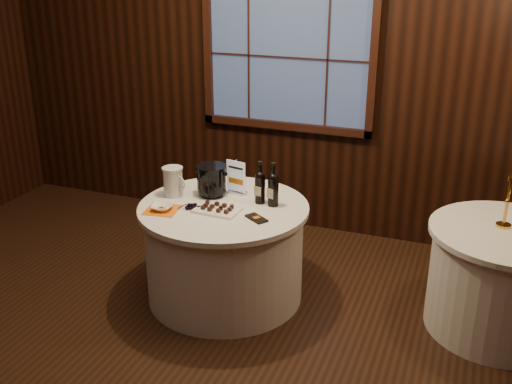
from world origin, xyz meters
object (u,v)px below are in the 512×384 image
at_px(grape_bunch, 192,207).
at_px(cracker_bowl, 162,207).
at_px(main_table, 224,251).
at_px(glass_pitcher, 173,181).
at_px(side_table, 502,280).
at_px(sign_stand, 237,182).
at_px(chocolate_box, 256,218).
at_px(chocolate_plate, 217,209).
at_px(port_bottle_left, 260,185).
at_px(ice_bucket, 211,180).
at_px(brass_candlestick, 506,209).
at_px(port_bottle_right, 273,187).

height_order(grape_bunch, cracker_bowl, cracker_bowl).
bearing_deg(grape_bunch, cracker_bowl, -157.44).
xyz_separation_m(main_table, glass_pitcher, (-0.44, 0.04, 0.50)).
relative_size(side_table, grape_bunch, 6.04).
bearing_deg(sign_stand, chocolate_box, -38.78).
height_order(main_table, chocolate_plate, chocolate_plate).
bearing_deg(side_table, glass_pitcher, -173.99).
distance_m(sign_stand, port_bottle_left, 0.27).
distance_m(chocolate_box, grape_bunch, 0.50).
xyz_separation_m(port_bottle_left, cracker_bowl, (-0.62, -0.39, -0.12)).
bearing_deg(chocolate_box, grape_bunch, -144.62).
distance_m(main_table, side_table, 2.02).
bearing_deg(cracker_bowl, side_table, 12.84).
distance_m(main_table, chocolate_plate, 0.42).
bearing_deg(port_bottle_left, main_table, -139.78).
relative_size(side_table, chocolate_plate, 3.27).
bearing_deg(grape_bunch, ice_bucket, 87.10).
distance_m(side_table, grape_bunch, 2.27).
height_order(chocolate_plate, brass_candlestick, brass_candlestick).
bearing_deg(glass_pitcher, cracker_bowl, -60.36).
height_order(sign_stand, chocolate_plate, sign_stand).
xyz_separation_m(ice_bucket, glass_pitcher, (-0.27, -0.11, -0.01)).
distance_m(sign_stand, brass_candlestick, 1.96).
distance_m(main_table, brass_candlestick, 2.05).
xyz_separation_m(side_table, port_bottle_right, (-1.65, -0.17, 0.53)).
distance_m(port_bottle_right, chocolate_box, 0.31).
xyz_separation_m(sign_stand, grape_bunch, (-0.18, -0.42, -0.07)).
bearing_deg(cracker_bowl, sign_stand, 52.83).
height_order(port_bottle_left, glass_pitcher, port_bottle_left).
height_order(port_bottle_right, chocolate_plate, port_bottle_right).
xyz_separation_m(sign_stand, glass_pitcher, (-0.44, -0.22, 0.02)).
xyz_separation_m(sign_stand, port_bottle_right, (0.35, -0.13, 0.05)).
distance_m(cracker_bowl, brass_candlestick, 2.41).
xyz_separation_m(ice_bucket, chocolate_plate, (0.17, -0.27, -0.11)).
bearing_deg(sign_stand, glass_pitcher, -141.02).
bearing_deg(glass_pitcher, sign_stand, 44.74).
bearing_deg(port_bottle_left, grape_bunch, -135.80).
distance_m(chocolate_box, cracker_bowl, 0.71).
xyz_separation_m(chocolate_plate, cracker_bowl, (-0.39, -0.13, 0.00)).
bearing_deg(chocolate_plate, port_bottle_right, 35.92).
height_order(sign_stand, brass_candlestick, brass_candlestick).
bearing_deg(grape_bunch, glass_pitcher, 141.53).
distance_m(sign_stand, port_bottle_right, 0.37).
xyz_separation_m(cracker_bowl, brass_candlestick, (2.34, 0.60, 0.11)).
xyz_separation_m(port_bottle_left, port_bottle_right, (0.11, -0.02, 0.00)).
height_order(main_table, cracker_bowl, cracker_bowl).
bearing_deg(ice_bucket, glass_pitcher, -157.95).
bearing_deg(port_bottle_right, sign_stand, 177.21).
bearing_deg(main_table, cracker_bowl, -147.60).
bearing_deg(port_bottle_right, glass_pitcher, -156.32).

